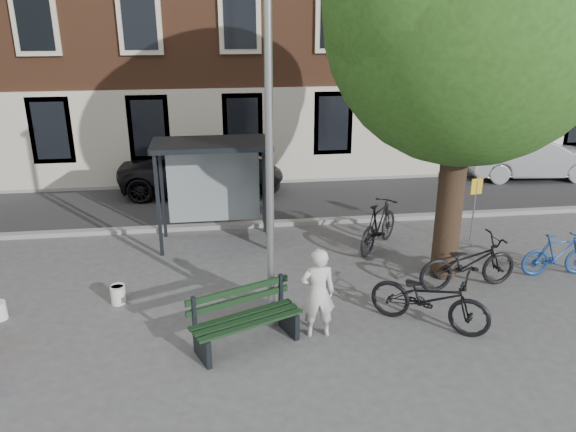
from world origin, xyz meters
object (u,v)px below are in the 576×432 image
(painter, at_px, (318,293))
(notice_sign, at_px, (475,199))
(car_silver, at_px, (532,157))
(bus_shelter, at_px, (229,168))
(bike_a, at_px, (468,263))
(bench, at_px, (245,321))
(bike_c, at_px, (430,298))
(car_dark, at_px, (203,171))
(bike_d, at_px, (379,225))
(lamppost, at_px, (270,182))
(bike_b, at_px, (558,255))

(painter, height_order, notice_sign, notice_sign)
(painter, bearing_deg, car_silver, -135.90)
(bus_shelter, xyz_separation_m, bike_a, (4.86, -3.23, -1.34))
(bus_shelter, xyz_separation_m, car_silver, (10.57, 4.29, -1.16))
(car_silver, bearing_deg, bike_a, 147.55)
(painter, distance_m, notice_sign, 5.79)
(painter, height_order, bench, painter)
(bike_c, xyz_separation_m, notice_sign, (2.44, 3.53, 0.64))
(painter, distance_m, car_dark, 9.04)
(bike_c, bearing_deg, bus_shelter, 72.72)
(bus_shelter, relative_size, car_dark, 0.55)
(bus_shelter, relative_size, bike_c, 1.27)
(painter, relative_size, bike_d, 0.85)
(bench, distance_m, notice_sign, 6.98)
(car_silver, bearing_deg, lamppost, 134.83)
(notice_sign, bearing_deg, car_dark, 134.96)
(bench, height_order, car_dark, car_dark)
(bike_c, distance_m, bike_d, 3.65)
(bike_b, relative_size, car_silver, 0.36)
(bus_shelter, distance_m, bike_c, 5.94)
(lamppost, distance_m, notice_sign, 6.33)
(lamppost, relative_size, bike_b, 3.72)
(bike_b, bearing_deg, bike_a, 99.96)
(bike_d, bearing_deg, bus_shelter, 24.66)
(bike_c, height_order, bike_d, bike_d)
(bike_c, bearing_deg, car_dark, 61.32)
(bike_c, bearing_deg, car_silver, -2.99)
(painter, distance_m, bike_c, 2.13)
(bus_shelter, height_order, car_dark, bus_shelter)
(bike_a, distance_m, bike_b, 2.27)
(painter, bearing_deg, car_dark, -76.46)
(lamppost, distance_m, bench, 2.47)
(bus_shelter, height_order, painter, bus_shelter)
(bench, bearing_deg, car_dark, 72.54)
(notice_sign, bearing_deg, bike_d, 170.00)
(car_silver, bearing_deg, bike_c, 146.26)
(lamppost, height_order, bike_d, lamppost)
(bus_shelter, height_order, bike_d, bus_shelter)
(bike_d, relative_size, car_silver, 0.44)
(painter, bearing_deg, lamppost, -34.15)
(car_dark, bearing_deg, bench, -169.17)
(car_silver, bearing_deg, car_dark, 95.42)
(notice_sign, bearing_deg, car_silver, 42.26)
(bike_b, height_order, bike_c, bike_c)
(bike_b, bearing_deg, bike_d, 62.89)
(painter, xyz_separation_m, car_dark, (-2.14, 8.79, -0.14))
(car_dark, bearing_deg, bike_a, -137.24)
(bus_shelter, bearing_deg, bike_a, -33.62)
(bus_shelter, relative_size, bench, 1.39)
(bus_shelter, height_order, bike_a, bus_shelter)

